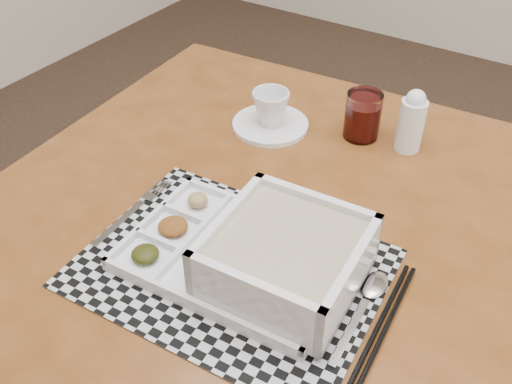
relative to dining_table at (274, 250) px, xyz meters
The scene contains 10 objects.
dining_table is the anchor object (origin of this frame).
placemat 0.15m from the dining_table, 87.67° to the right, with size 0.43×0.32×0.00m, color #B0AFB8.
serving_tray 0.17m from the dining_table, 59.84° to the right, with size 0.35×0.24×0.09m.
fork 0.24m from the dining_table, 150.39° to the right, with size 0.03×0.19×0.00m.
spoon 0.22m from the dining_table, 18.41° to the right, with size 0.04×0.18×0.01m.
chopsticks 0.27m from the dining_table, 26.15° to the right, with size 0.03×0.24×0.01m.
saucer 0.28m from the dining_table, 123.15° to the left, with size 0.15×0.15×0.01m, color white.
cup 0.29m from the dining_table, 123.15° to the left, with size 0.07×0.07×0.07m, color white.
juice_glass 0.31m from the dining_table, 86.92° to the left, with size 0.07×0.07×0.09m.
creamer_bottle 0.35m from the dining_table, 70.54° to the left, with size 0.05×0.05×0.12m.
Camera 1 is at (-0.17, -0.44, 1.33)m, focal length 40.00 mm.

